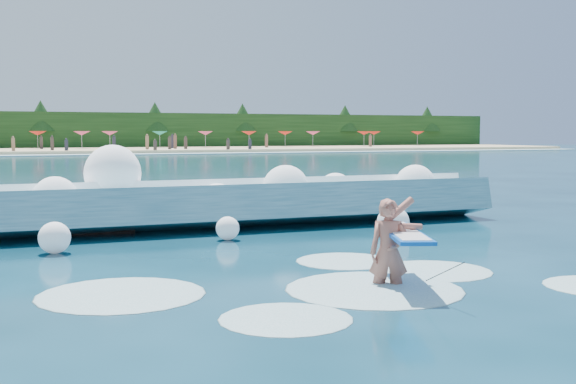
# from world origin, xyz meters

# --- Properties ---
(ground) EXTENTS (200.00, 200.00, 0.00)m
(ground) POSITION_xyz_m (0.00, 0.00, 0.00)
(ground) COLOR #072938
(ground) RESTS_ON ground
(beach) EXTENTS (140.00, 20.00, 0.40)m
(beach) POSITION_xyz_m (0.00, 78.00, 0.20)
(beach) COLOR tan
(beach) RESTS_ON ground
(wet_band) EXTENTS (140.00, 5.00, 0.08)m
(wet_band) POSITION_xyz_m (0.00, 67.00, 0.04)
(wet_band) COLOR silver
(wet_band) RESTS_ON ground
(treeline) EXTENTS (140.00, 4.00, 5.00)m
(treeline) POSITION_xyz_m (0.00, 88.00, 2.50)
(treeline) COLOR black
(treeline) RESTS_ON ground
(breaking_wave) EXTENTS (17.12, 2.71, 1.48)m
(breaking_wave) POSITION_xyz_m (0.16, 6.37, 0.52)
(breaking_wave) COLOR teal
(breaking_wave) RESTS_ON ground
(rock_cluster) EXTENTS (8.03, 3.01, 1.20)m
(rock_cluster) POSITION_xyz_m (-1.85, 7.31, 0.38)
(rock_cluster) COLOR black
(rock_cluster) RESTS_ON ground
(surfer_with_board) EXTENTS (1.27, 2.85, 1.65)m
(surfer_with_board) POSITION_xyz_m (1.74, -1.58, 0.61)
(surfer_with_board) COLOR #AA604F
(surfer_with_board) RESTS_ON ground
(wave_spray) EXTENTS (14.64, 4.94, 2.12)m
(wave_spray) POSITION_xyz_m (-0.43, 6.25, 0.99)
(wave_spray) COLOR white
(wave_spray) RESTS_ON ground
(surf_foam) EXTENTS (8.99, 5.20, 0.14)m
(surf_foam) POSITION_xyz_m (0.87, -1.16, 0.00)
(surf_foam) COLOR silver
(surf_foam) RESTS_ON ground
(beach_umbrellas) EXTENTS (112.56, 6.30, 0.50)m
(beach_umbrellas) POSITION_xyz_m (0.01, 80.27, 2.25)
(beach_umbrellas) COLOR #158979
(beach_umbrellas) RESTS_ON ground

